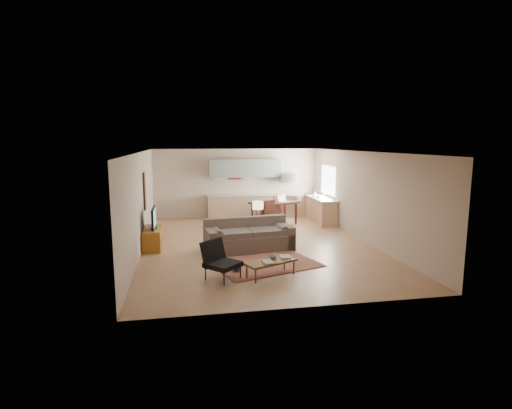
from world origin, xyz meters
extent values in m
plane|color=#9E7350|center=(0.00, 0.00, 0.00)|extent=(9.00, 9.00, 0.00)
plane|color=white|center=(0.00, 0.00, 2.70)|extent=(9.00, 9.00, 0.00)
plane|color=#B8A491|center=(0.00, 4.50, 1.35)|extent=(6.50, 0.00, 6.50)
plane|color=#B8A491|center=(0.00, -4.50, 1.35)|extent=(6.50, 0.00, 6.50)
plane|color=#B8A491|center=(-3.25, 0.00, 1.35)|extent=(0.00, 9.00, 9.00)
plane|color=#B8A491|center=(3.25, 0.00, 1.35)|extent=(0.00, 9.00, 9.00)
cube|color=#A5A8AD|center=(2.00, 4.18, 0.45)|extent=(0.62, 0.62, 0.90)
cube|color=#A5A8AD|center=(2.00, 4.20, 1.55)|extent=(0.62, 0.40, 0.35)
cube|color=gray|center=(0.30, 4.33, 1.95)|extent=(2.80, 0.34, 0.70)
cube|color=white|center=(3.23, 3.00, 1.55)|extent=(0.02, 1.40, 1.05)
cube|color=maroon|center=(-0.16, -1.86, 0.01)|extent=(2.87, 2.38, 0.02)
imported|color=maroon|center=(-0.42, -2.88, 0.38)|extent=(0.29, 0.35, 0.03)
imported|color=navy|center=(0.05, -2.51, 0.37)|extent=(0.32, 0.38, 0.02)
imported|color=black|center=(-0.15, -2.65, 0.45)|extent=(0.22, 0.22, 0.18)
imported|color=beige|center=(2.83, 3.31, 1.02)|extent=(0.12, 0.12, 0.19)
camera|label=1|loc=(-2.08, -11.13, 3.00)|focal=28.00mm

